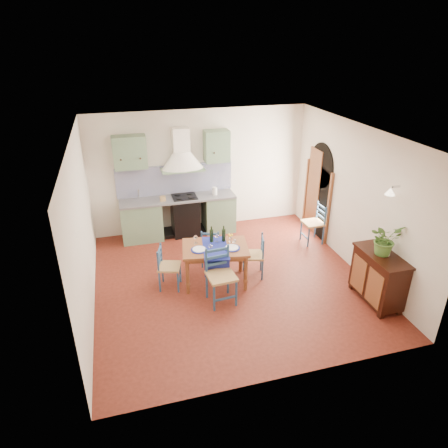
% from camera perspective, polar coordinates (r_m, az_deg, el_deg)
% --- Properties ---
extents(floor, '(5.00, 5.00, 0.00)m').
position_cam_1_polar(floor, '(7.71, 0.91, -8.00)').
color(floor, '#48180F').
rests_on(floor, ground).
extents(back_wall, '(5.00, 0.96, 2.80)m').
position_cam_1_polar(back_wall, '(9.14, -5.95, 4.84)').
color(back_wall, silver).
rests_on(back_wall, ground).
extents(right_wall, '(0.26, 5.00, 2.80)m').
position_cam_1_polar(right_wall, '(8.29, 17.22, 3.71)').
color(right_wall, silver).
rests_on(right_wall, ground).
extents(left_wall, '(0.04, 5.00, 2.80)m').
position_cam_1_polar(left_wall, '(6.82, -19.58, -0.85)').
color(left_wall, silver).
rests_on(left_wall, ground).
extents(ceiling, '(5.00, 5.00, 0.01)m').
position_cam_1_polar(ceiling, '(6.59, 1.08, 12.76)').
color(ceiling, silver).
rests_on(ceiling, back_wall).
extents(dining_table, '(1.30, 1.01, 1.07)m').
position_cam_1_polar(dining_table, '(7.32, -1.24, -3.88)').
color(dining_table, brown).
rests_on(dining_table, ground).
extents(chair_near, '(0.50, 0.50, 1.00)m').
position_cam_1_polar(chair_near, '(6.89, -0.50, -7.39)').
color(chair_near, navy).
rests_on(chair_near, ground).
extents(chair_far, '(0.49, 0.49, 0.82)m').
position_cam_1_polar(chair_far, '(8.00, -1.90, -3.18)').
color(chair_far, navy).
rests_on(chair_far, ground).
extents(chair_left, '(0.48, 0.48, 0.83)m').
position_cam_1_polar(chair_left, '(7.36, -8.03, -6.09)').
color(chair_left, navy).
rests_on(chair_left, ground).
extents(chair_right, '(0.49, 0.49, 0.85)m').
position_cam_1_polar(chair_right, '(7.66, 4.43, -4.51)').
color(chair_right, navy).
rests_on(chair_right, ground).
extents(chair_spare, '(0.43, 0.43, 0.90)m').
position_cam_1_polar(chair_spare, '(9.07, 12.76, 0.13)').
color(chair_spare, navy).
rests_on(chair_spare, ground).
extents(sideboard, '(0.50, 1.05, 0.94)m').
position_cam_1_polar(sideboard, '(7.38, 21.17, -6.96)').
color(sideboard, black).
rests_on(sideboard, ground).
extents(potted_plant, '(0.54, 0.48, 0.55)m').
position_cam_1_polar(potted_plant, '(7.07, 22.03, -2.03)').
color(potted_plant, '#45702C').
rests_on(potted_plant, sideboard).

